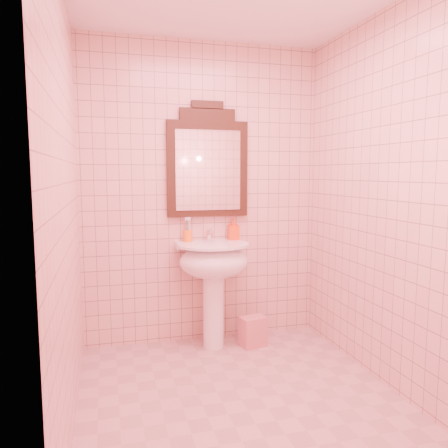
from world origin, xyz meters
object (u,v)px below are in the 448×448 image
object	(u,v)px
towel	(253,331)
soap_dispenser	(233,229)
pedestal_sink	(214,268)
toothbrush_cup	(188,236)
mirror	(208,164)

from	to	relation	value
towel	soap_dispenser	bearing A→B (deg)	114.78
pedestal_sink	toothbrush_cup	world-z (taller)	toothbrush_cup
mirror	towel	world-z (taller)	mirror
towel	pedestal_sink	bearing A→B (deg)	168.83
pedestal_sink	towel	xyz separation A→B (m)	(0.32, -0.06, -0.54)
soap_dispenser	towel	xyz separation A→B (m)	(0.10, -0.23, -0.83)
toothbrush_cup	soap_dispenser	size ratio (longest dim) A/B	0.95
mirror	toothbrush_cup	bearing A→B (deg)	-167.65
mirror	pedestal_sink	bearing A→B (deg)	-90.00
pedestal_sink	toothbrush_cup	xyz separation A→B (m)	(-0.18, 0.16, 0.25)
mirror	towel	distance (m)	1.44
pedestal_sink	mirror	size ratio (longest dim) A/B	0.91
mirror	soap_dispenser	distance (m)	0.59
mirror	toothbrush_cup	world-z (taller)	mirror
mirror	towel	size ratio (longest dim) A/B	3.84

